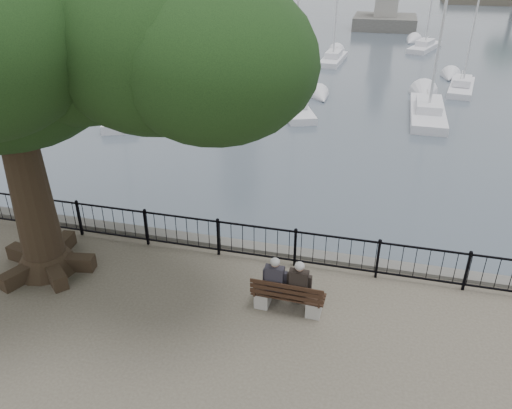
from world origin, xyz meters
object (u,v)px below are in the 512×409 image
(person_left, at_px, (276,283))
(person_right, at_px, (300,287))
(bench, at_px, (288,299))
(tree, at_px, (32,26))
(lion_monument, at_px, (387,5))

(person_left, bearing_deg, person_right, -1.78)
(bench, xyz_separation_m, person_left, (-0.30, 0.10, 0.32))
(person_left, bearing_deg, bench, -18.96)
(tree, bearing_deg, bench, -2.51)
(tree, xyz_separation_m, lion_monument, (6.13, 48.93, -4.38))
(person_left, height_order, person_right, same)
(person_right, xyz_separation_m, lion_monument, (0.60, 49.08, 0.77))
(bench, relative_size, lion_monument, 0.17)
(bench, height_order, lion_monument, lion_monument)
(tree, bearing_deg, lion_monument, 82.85)
(tree, relative_size, lion_monument, 1.14)
(bench, relative_size, person_left, 1.20)
(lion_monument, bearing_deg, person_left, -91.32)
(lion_monument, bearing_deg, person_right, -90.70)
(bench, relative_size, tree, 0.15)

